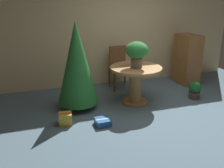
{
  "coord_description": "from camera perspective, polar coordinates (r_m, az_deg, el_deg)",
  "views": [
    {
      "loc": [
        -2.26,
        -3.74,
        2.1
      ],
      "look_at": [
        -0.9,
        0.37,
        0.6
      ],
      "focal_mm": 40.68,
      "sensor_mm": 36.0,
      "label": 1
    }
  ],
  "objects": [
    {
      "name": "round_dining_table",
      "position": [
        5.17,
        5.32,
        1.25
      ],
      "size": [
        1.04,
        1.04,
        0.77
      ],
      "color": "#B27F4C",
      "rests_on": "ground_plane"
    },
    {
      "name": "wooden_cabinet",
      "position": [
        6.62,
        16.49,
        5.32
      ],
      "size": [
        0.44,
        0.67,
        1.23
      ],
      "color": "brown",
      "rests_on": "ground_plane"
    },
    {
      "name": "ground_plane",
      "position": [
        4.85,
        11.62,
        -7.0
      ],
      "size": [
        6.6,
        6.6,
        0.0
      ],
      "primitive_type": "plane",
      "color": "slate"
    },
    {
      "name": "back_wall_panel",
      "position": [
        6.41,
        2.55,
        11.88
      ],
      "size": [
        6.0,
        0.1,
        2.6
      ],
      "primitive_type": "cube",
      "color": "beige",
      "rests_on": "ground_plane"
    },
    {
      "name": "wooden_chair_far",
      "position": [
        6.05,
        1.56,
        4.31
      ],
      "size": [
        0.45,
        0.43,
        0.99
      ],
      "color": "brown",
      "rests_on": "ground_plane"
    },
    {
      "name": "flower_vase",
      "position": [
        4.99,
        5.61,
        7.21
      ],
      "size": [
        0.45,
        0.45,
        0.52
      ],
      "color": "#665B51",
      "rests_on": "round_dining_table"
    },
    {
      "name": "potted_plant",
      "position": [
        5.75,
        18.09,
        -1.22
      ],
      "size": [
        0.26,
        0.26,
        0.39
      ],
      "color": "#4C382D",
      "rests_on": "ground_plane"
    },
    {
      "name": "holiday_tree",
      "position": [
        4.84,
        -7.89,
        4.68
      ],
      "size": [
        0.79,
        0.79,
        1.7
      ],
      "color": "brown",
      "rests_on": "ground_plane"
    },
    {
      "name": "gift_box_blue",
      "position": [
        4.42,
        -2.05,
        -8.5
      ],
      "size": [
        0.25,
        0.26,
        0.11
      ],
      "color": "#1E569E",
      "rests_on": "ground_plane"
    },
    {
      "name": "gift_box_gold",
      "position": [
        4.5,
        -10.44,
        -7.67
      ],
      "size": [
        0.24,
        0.23,
        0.2
      ],
      "color": "gold",
      "rests_on": "ground_plane"
    }
  ]
}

